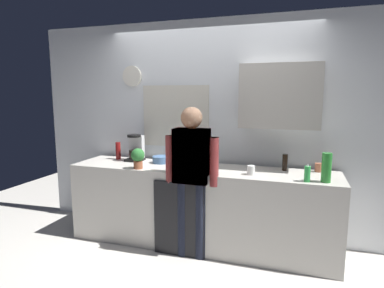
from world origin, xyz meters
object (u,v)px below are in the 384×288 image
at_px(cup_yellow_cup, 178,161).
at_px(bottle_clear_soda, 326,168).
at_px(coffee_maker, 136,149).
at_px(person_guest, 192,170).
at_px(person_at_sink, 192,170).
at_px(mixing_bowl, 162,159).
at_px(cup_white_mug, 251,170).
at_px(cup_terracotta_mug, 319,168).
at_px(bottle_red_vinegar, 118,151).
at_px(bottle_dark_sauce, 285,162).
at_px(potted_plant, 138,157).
at_px(dish_soap, 307,174).

bearing_deg(cup_yellow_cup, bottle_clear_soda, -10.92).
relative_size(coffee_maker, person_guest, 0.21).
xyz_separation_m(bottle_clear_soda, person_at_sink, (-1.30, -0.11, -0.10)).
bearing_deg(cup_yellow_cup, mixing_bowl, 176.51).
bearing_deg(cup_white_mug, cup_terracotta_mug, 27.66).
distance_m(cup_white_mug, cup_yellow_cup, 0.92).
distance_m(bottle_red_vinegar, bottle_dark_sauce, 2.05).
distance_m(bottle_red_vinegar, bottle_clear_soda, 2.46).
bearing_deg(person_guest, coffee_maker, -4.09).
distance_m(potted_plant, dish_soap, 1.78).
height_order(bottle_clear_soda, cup_yellow_cup, bottle_clear_soda).
distance_m(cup_terracotta_mug, dish_soap, 0.48).
xyz_separation_m(cup_yellow_cup, person_guest, (0.31, -0.42, 0.00)).
relative_size(cup_terracotta_mug, dish_soap, 0.51).
height_order(bottle_dark_sauce, potted_plant, potted_plant).
xyz_separation_m(cup_white_mug, person_guest, (-0.59, -0.18, -0.00)).
distance_m(cup_terracotta_mug, mixing_bowl, 1.78).
distance_m(bottle_red_vinegar, cup_yellow_cup, 0.84).
distance_m(person_at_sink, person_guest, 0.00).
relative_size(coffee_maker, mixing_bowl, 1.50).
xyz_separation_m(coffee_maker, person_guest, (0.89, -0.46, -0.10)).
distance_m(dish_soap, person_at_sink, 1.13).
xyz_separation_m(cup_terracotta_mug, dish_soap, (-0.13, -0.46, 0.03)).
height_order(cup_yellow_cup, dish_soap, dish_soap).
bearing_deg(cup_white_mug, person_guest, -162.97).
distance_m(cup_white_mug, dish_soap, 0.55).
bearing_deg(cup_yellow_cup, bottle_red_vinegar, 176.92).
height_order(bottle_dark_sauce, cup_yellow_cup, bottle_dark_sauce).
bearing_deg(mixing_bowl, potted_plant, -108.29).
distance_m(bottle_dark_sauce, cup_white_mug, 0.44).
height_order(bottle_red_vinegar, cup_white_mug, bottle_red_vinegar).
distance_m(potted_plant, person_at_sink, 0.66).
relative_size(cup_yellow_cup, potted_plant, 0.37).
bearing_deg(cup_yellow_cup, person_guest, -53.95).
distance_m(cup_white_mug, person_at_sink, 0.61).
distance_m(bottle_red_vinegar, person_guest, 1.23).
height_order(coffee_maker, bottle_dark_sauce, coffee_maker).
relative_size(bottle_clear_soda, bottle_dark_sauce, 1.56).
height_order(coffee_maker, bottle_clear_soda, coffee_maker).
height_order(cup_yellow_cup, cup_terracotta_mug, cup_terracotta_mug).
bearing_deg(bottle_clear_soda, bottle_red_vinegar, 171.73).
xyz_separation_m(mixing_bowl, dish_soap, (1.65, -0.36, 0.04)).
height_order(coffee_maker, dish_soap, coffee_maker).
bearing_deg(potted_plant, bottle_red_vinegar, 140.59).
bearing_deg(bottle_dark_sauce, cup_terracotta_mug, 8.58).
bearing_deg(mixing_bowl, bottle_clear_soda, -10.04).
bearing_deg(dish_soap, person_at_sink, -176.45).
distance_m(coffee_maker, dish_soap, 2.06).
xyz_separation_m(bottle_clear_soda, bottle_dark_sauce, (-0.39, 0.37, -0.05)).
xyz_separation_m(coffee_maker, potted_plant, (0.24, -0.40, -0.01)).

